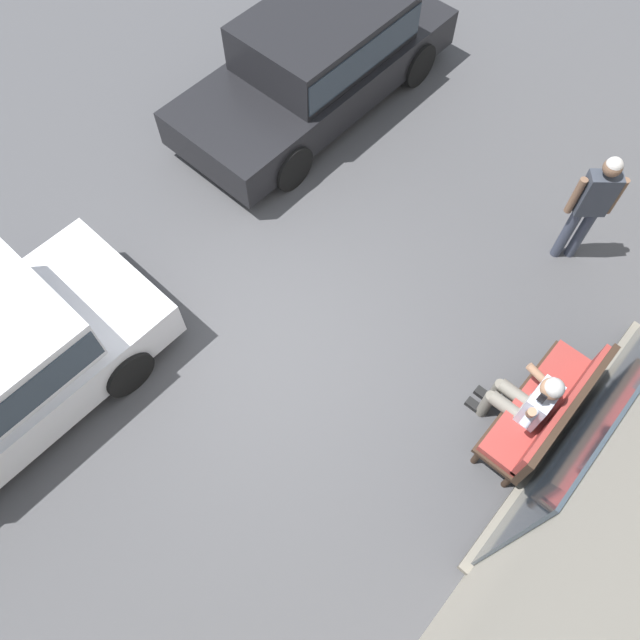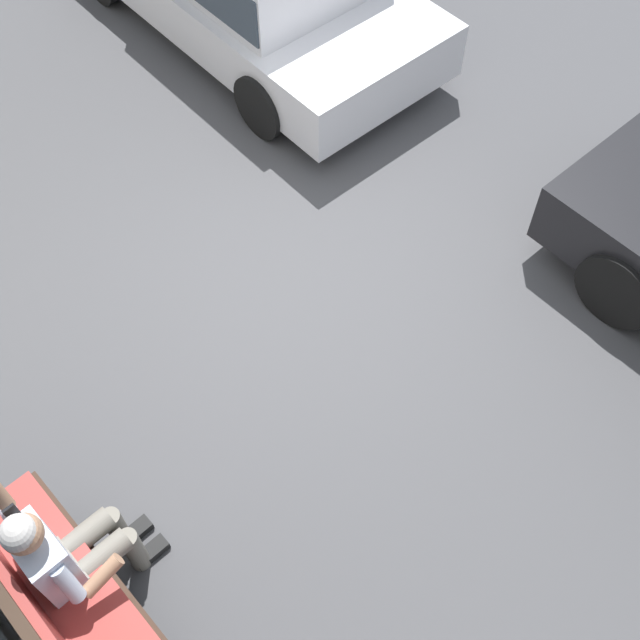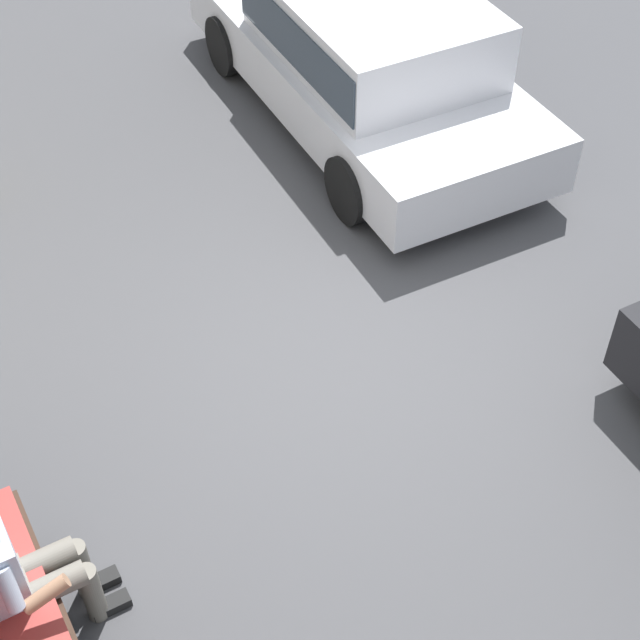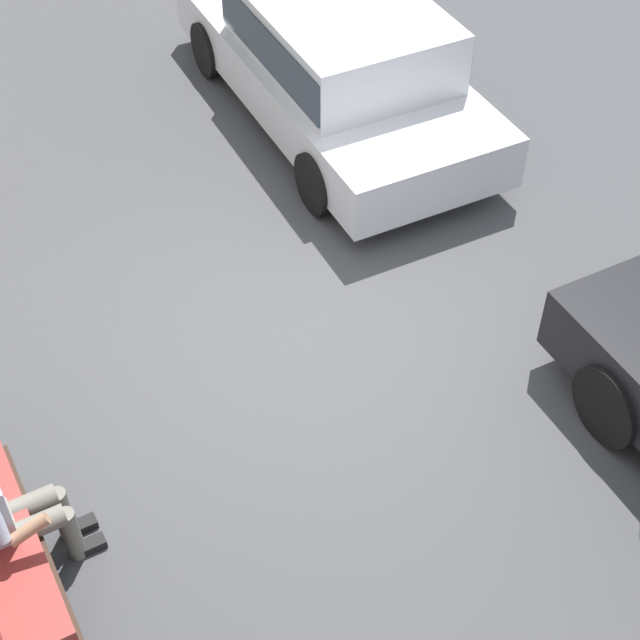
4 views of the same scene
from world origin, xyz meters
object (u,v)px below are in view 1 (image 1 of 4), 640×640
Objects in this scene: pedestrian_standing at (592,202)px; bench at (549,410)px; person_on_phone at (527,401)px; parked_car_near at (319,56)px.

bench is at bearing 23.22° from pedestrian_standing.
bench is 2.51m from pedestrian_standing.
bench is 0.30m from person_on_phone.
pedestrian_standing is (-2.42, -0.75, 0.33)m from person_on_phone.
pedestrian_standing reaches higher than bench.
person_on_phone reaches higher than bench.
parked_car_near is at bearing -90.53° from pedestrian_standing.
pedestrian_standing is (-2.27, -0.97, 0.46)m from bench.
person_on_phone is 0.30× the size of parked_car_near.
person_on_phone is at bearing -57.23° from bench.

